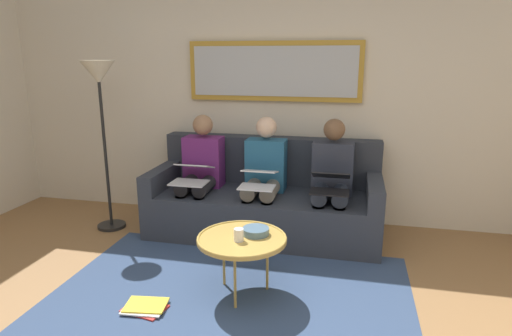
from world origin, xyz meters
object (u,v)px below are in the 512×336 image
Objects in this scene: couch at (265,201)px; person_left at (332,177)px; cup at (239,235)px; laptop_silver at (192,173)px; person_middle at (264,173)px; framed_mirror at (274,71)px; magazine_stack at (145,307)px; standing_lamp at (100,92)px; person_right at (201,170)px; bowl at (256,231)px; coffee_table at (242,239)px; laptop_black at (330,183)px; laptop_white at (259,178)px.

person_left is at bearing 173.87° from couch.
laptop_silver is (0.71, -0.97, 0.14)m from cup.
couch is 1.93× the size of person_middle.
framed_mirror reaches higher than person_left.
standing_lamp reaches higher than magazine_stack.
person_right is at bearing -85.59° from magazine_stack.
bowl is 2.12m from standing_lamp.
standing_lamp reaches higher than coffee_table.
bowl is at bearing 60.28° from laptop_black.
magazine_stack is at bearing 30.18° from coffee_table.
laptop_black is at bearing -179.98° from laptop_silver.
person_right is (0.80, -1.07, 0.14)m from bowl.
magazine_stack is at bearing 70.72° from person_middle.
laptop_silver is at bearing 10.32° from person_left.
laptop_white is at bearing 178.82° from laptop_silver.
couch is 1.25× the size of framed_mirror.
laptop_black is at bearing 90.00° from person_left.
person_right is (0.72, -1.15, 0.18)m from coffee_table.
couch is at bearing -90.00° from laptop_white.
laptop_black is 1.06× the size of laptop_white.
laptop_black is 0.68m from person_middle.
person_middle is at bearing -81.40° from bowl.
laptop_black reaches higher than coffee_table.
person_middle is at bearing 180.00° from person_right.
person_left is at bearing -127.84° from magazine_stack.
person_middle is 3.66× the size of magazine_stack.
magazine_stack is at bearing 94.41° from person_right.
laptop_white is at bearing -85.80° from cup.
magazine_stack is (0.69, 0.43, -0.45)m from bowl.
framed_mirror is 1.31m from laptop_silver.
person_left is (-0.57, -1.21, 0.12)m from cup.
laptop_white is (0.00, 0.31, 0.32)m from couch.
cup is 0.26× the size of laptop_white.
magazine_stack is (-0.12, 1.27, -0.61)m from laptop_silver.
laptop_silver is at bearing -84.78° from magazine_stack.
couch is 0.31m from person_middle.
cup is 0.29× the size of magazine_stack.
coffee_table is at bearing 128.07° from laptop_silver.
standing_lamp is (1.63, -0.95, 0.94)m from coffee_table.
cup reaches higher than bowl.
coffee_table is 0.81m from magazine_stack.
person_left is 1.28m from person_right.
bowl is at bearing -137.05° from coffee_table.
magazine_stack is (0.52, 1.57, -0.29)m from couch.
framed_mirror reaches higher than magazine_stack.
laptop_black is at bearing -121.55° from coffee_table.
framed_mirror reaches higher than bowl.
couch is 1.33× the size of standing_lamp.
framed_mirror is at bearing -35.53° from person_left.
bowl reaches higher than magazine_stack.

